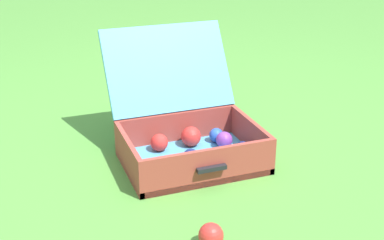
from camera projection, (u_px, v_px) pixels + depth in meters
ground_plane at (179, 176)px, 1.96m from camera, size 16.00×16.00×0.00m
open_suitcase at (187, 131)px, 2.07m from camera, size 0.52×0.61×0.47m
stray_ball_on_grass at (211, 235)px, 1.55m from camera, size 0.08×0.08×0.08m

